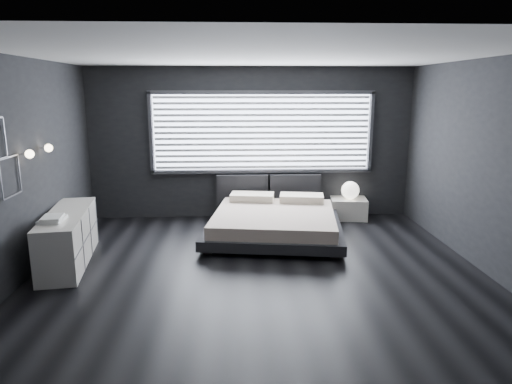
{
  "coord_description": "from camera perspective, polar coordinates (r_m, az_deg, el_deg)",
  "views": [
    {
      "loc": [
        -0.31,
        -5.75,
        2.39
      ],
      "look_at": [
        0.0,
        0.85,
        0.9
      ],
      "focal_mm": 32.0,
      "sensor_mm": 36.0,
      "label": 1
    }
  ],
  "objects": [
    {
      "name": "room",
      "position": [
        5.84,
        0.4,
        2.95
      ],
      "size": [
        6.04,
        6.0,
        2.8
      ],
      "color": "black",
      "rests_on": "ground"
    },
    {
      "name": "window",
      "position": [
        8.5,
        0.76,
        7.45
      ],
      "size": [
        4.14,
        0.09,
        1.52
      ],
      "color": "white",
      "rests_on": "ground"
    },
    {
      "name": "headboard",
      "position": [
        8.61,
        1.6,
        0.51
      ],
      "size": [
        1.96,
        0.16,
        0.52
      ],
      "color": "black",
      "rests_on": "ground"
    },
    {
      "name": "sconce_near",
      "position": [
        6.39,
        -26.47,
        4.27
      ],
      "size": [
        0.18,
        0.11,
        0.11
      ],
      "color": "silver",
      "rests_on": "ground"
    },
    {
      "name": "sconce_far",
      "position": [
        6.94,
        -24.52,
        5.03
      ],
      "size": [
        0.18,
        0.11,
        0.11
      ],
      "color": "silver",
      "rests_on": "ground"
    },
    {
      "name": "wall_art_lower",
      "position": [
        6.15,
        -28.33,
        1.71
      ],
      "size": [
        0.01,
        0.48,
        0.48
      ],
      "color": "#47474C",
      "rests_on": "ground"
    },
    {
      "name": "bed",
      "position": [
        7.54,
        2.31,
        -3.71
      ],
      "size": [
        2.44,
        2.35,
        0.56
      ],
      "color": "black",
      "rests_on": "ground"
    },
    {
      "name": "nightstand",
      "position": [
        8.8,
        11.45,
        -2.0
      ],
      "size": [
        0.73,
        0.63,
        0.39
      ],
      "primitive_type": "cube",
      "rotation": [
        0.0,
        0.0,
        -0.13
      ],
      "color": "silver",
      "rests_on": "ground"
    },
    {
      "name": "orb_lamp",
      "position": [
        8.68,
        11.7,
        0.23
      ],
      "size": [
        0.33,
        0.33,
        0.33
      ],
      "primitive_type": "sphere",
      "color": "white",
      "rests_on": "nightstand"
    },
    {
      "name": "dresser",
      "position": [
        6.93,
        -22.36,
        -5.29
      ],
      "size": [
        0.75,
        1.87,
        0.73
      ],
      "color": "silver",
      "rests_on": "ground"
    },
    {
      "name": "book_stack",
      "position": [
        6.44,
        -24.11,
        -3.08
      ],
      "size": [
        0.29,
        0.38,
        0.08
      ],
      "color": "silver",
      "rests_on": "dresser"
    }
  ]
}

